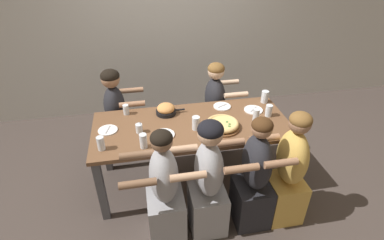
{
  "coord_description": "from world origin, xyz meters",
  "views": [
    {
      "loc": [
        -0.47,
        -2.47,
        2.39
      ],
      "look_at": [
        0.0,
        0.0,
        0.8
      ],
      "focal_mm": 28.0,
      "sensor_mm": 36.0,
      "label": 1
    }
  ],
  "objects_px": {
    "diner_far_midright": "(215,109)",
    "diner_near_right": "(288,173)",
    "pizza_board_main": "(222,125)",
    "cocktail_glass_blue": "(139,129)",
    "skillet_bowl": "(166,110)",
    "drinking_glass_c": "(265,97)",
    "empty_plate_c": "(222,106)",
    "drinking_glass_d": "(101,143)",
    "drinking_glass_a": "(269,111)",
    "diner_near_midright": "(254,179)",
    "diner_near_midleft": "(165,192)",
    "empty_plate_d": "(253,110)",
    "empty_plate_a": "(164,135)",
    "drinking_glass_e": "(126,110)",
    "drinking_glass_f": "(256,116)",
    "drinking_glass_b": "(143,142)",
    "diner_far_left": "(117,118)",
    "diner_near_center": "(208,183)",
    "empty_plate_b": "(108,130)",
    "drinking_glass_g": "(196,124)"
  },
  "relations": [
    {
      "from": "pizza_board_main",
      "to": "cocktail_glass_blue",
      "type": "xyz_separation_m",
      "value": [
        -0.8,
        0.07,
        0.01
      ]
    },
    {
      "from": "empty_plate_d",
      "to": "drinking_glass_b",
      "type": "height_order",
      "value": "drinking_glass_b"
    },
    {
      "from": "empty_plate_c",
      "to": "diner_near_right",
      "type": "relative_size",
      "value": 0.16
    },
    {
      "from": "diner_near_center",
      "to": "diner_near_midleft",
      "type": "bearing_deg",
      "value": 90.0
    },
    {
      "from": "empty_plate_c",
      "to": "drinking_glass_b",
      "type": "xyz_separation_m",
      "value": [
        -0.89,
        -0.57,
        0.05
      ]
    },
    {
      "from": "skillet_bowl",
      "to": "drinking_glass_e",
      "type": "relative_size",
      "value": 2.83
    },
    {
      "from": "diner_near_midleft",
      "to": "diner_near_center",
      "type": "height_order",
      "value": "diner_near_center"
    },
    {
      "from": "drinking_glass_a",
      "to": "diner_far_midright",
      "type": "distance_m",
      "value": 0.81
    },
    {
      "from": "empty_plate_a",
      "to": "empty_plate_c",
      "type": "relative_size",
      "value": 1.1
    },
    {
      "from": "drinking_glass_e",
      "to": "cocktail_glass_blue",
      "type": "bearing_deg",
      "value": -71.93
    },
    {
      "from": "diner_near_midright",
      "to": "diner_near_center",
      "type": "relative_size",
      "value": 0.98
    },
    {
      "from": "empty_plate_d",
      "to": "empty_plate_a",
      "type": "bearing_deg",
      "value": -164.33
    },
    {
      "from": "empty_plate_c",
      "to": "drinking_glass_f",
      "type": "bearing_deg",
      "value": -54.96
    },
    {
      "from": "empty_plate_c",
      "to": "drinking_glass_d",
      "type": "bearing_deg",
      "value": -157.12
    },
    {
      "from": "diner_far_midright",
      "to": "diner_near_right",
      "type": "xyz_separation_m",
      "value": [
        0.35,
        -1.28,
        0.02
      ]
    },
    {
      "from": "empty_plate_c",
      "to": "drinking_glass_g",
      "type": "bearing_deg",
      "value": -134.91
    },
    {
      "from": "drinking_glass_a",
      "to": "diner_far_left",
      "type": "relative_size",
      "value": 0.11
    },
    {
      "from": "diner_far_midright",
      "to": "diner_near_midright",
      "type": "relative_size",
      "value": 0.97
    },
    {
      "from": "empty_plate_b",
      "to": "diner_near_center",
      "type": "relative_size",
      "value": 0.16
    },
    {
      "from": "skillet_bowl",
      "to": "diner_far_left",
      "type": "bearing_deg",
      "value": 144.96
    },
    {
      "from": "diner_near_midright",
      "to": "empty_plate_a",
      "type": "bearing_deg",
      "value": 55.84
    },
    {
      "from": "drinking_glass_a",
      "to": "diner_near_midright",
      "type": "relative_size",
      "value": 0.11
    },
    {
      "from": "diner_near_right",
      "to": "diner_far_midright",
      "type": "bearing_deg",
      "value": 15.48
    },
    {
      "from": "empty_plate_d",
      "to": "drinking_glass_a",
      "type": "distance_m",
      "value": 0.18
    },
    {
      "from": "diner_far_midright",
      "to": "empty_plate_d",
      "type": "bearing_deg",
      "value": 30.46
    },
    {
      "from": "skillet_bowl",
      "to": "drinking_glass_c",
      "type": "height_order",
      "value": "drinking_glass_c"
    },
    {
      "from": "empty_plate_a",
      "to": "drinking_glass_g",
      "type": "distance_m",
      "value": 0.33
    },
    {
      "from": "drinking_glass_d",
      "to": "diner_far_left",
      "type": "distance_m",
      "value": 0.94
    },
    {
      "from": "cocktail_glass_blue",
      "to": "drinking_glass_e",
      "type": "bearing_deg",
      "value": 108.07
    },
    {
      "from": "drinking_glass_c",
      "to": "diner_near_midleft",
      "type": "height_order",
      "value": "diner_near_midleft"
    },
    {
      "from": "cocktail_glass_blue",
      "to": "diner_near_midright",
      "type": "xyz_separation_m",
      "value": [
        0.96,
        -0.6,
        -0.27
      ]
    },
    {
      "from": "diner_far_midright",
      "to": "skillet_bowl",
      "type": "bearing_deg",
      "value": -58.9
    },
    {
      "from": "diner_far_midright",
      "to": "drinking_glass_g",
      "type": "bearing_deg",
      "value": -28.03
    },
    {
      "from": "empty_plate_c",
      "to": "drinking_glass_a",
      "type": "relative_size",
      "value": 1.51
    },
    {
      "from": "drinking_glass_e",
      "to": "drinking_glass_f",
      "type": "bearing_deg",
      "value": -17.32
    },
    {
      "from": "drinking_glass_e",
      "to": "diner_near_midleft",
      "type": "height_order",
      "value": "diner_near_midleft"
    },
    {
      "from": "pizza_board_main",
      "to": "drinking_glass_b",
      "type": "xyz_separation_m",
      "value": [
        -0.77,
        -0.17,
        0.03
      ]
    },
    {
      "from": "diner_near_midright",
      "to": "diner_far_midright",
      "type": "bearing_deg",
      "value": 1.26
    },
    {
      "from": "skillet_bowl",
      "to": "diner_near_midleft",
      "type": "xyz_separation_m",
      "value": [
        -0.13,
        -0.89,
        -0.28
      ]
    },
    {
      "from": "drinking_glass_c",
      "to": "drinking_glass_d",
      "type": "relative_size",
      "value": 1.04
    },
    {
      "from": "diner_far_left",
      "to": "cocktail_glass_blue",
      "type": "bearing_deg",
      "value": 20.66
    },
    {
      "from": "cocktail_glass_blue",
      "to": "drinking_glass_c",
      "type": "xyz_separation_m",
      "value": [
        1.41,
        0.34,
        0.02
      ]
    },
    {
      "from": "empty_plate_d",
      "to": "diner_near_midleft",
      "type": "xyz_separation_m",
      "value": [
        -1.06,
        -0.78,
        -0.24
      ]
    },
    {
      "from": "cocktail_glass_blue",
      "to": "diner_near_center",
      "type": "xyz_separation_m",
      "value": [
        0.54,
        -0.6,
        -0.24
      ]
    },
    {
      "from": "empty_plate_b",
      "to": "drinking_glass_c",
      "type": "bearing_deg",
      "value": 8.51
    },
    {
      "from": "diner_far_midright",
      "to": "pizza_board_main",
      "type": "bearing_deg",
      "value": -9.78
    },
    {
      "from": "pizza_board_main",
      "to": "diner_near_midright",
      "type": "relative_size",
      "value": 0.31
    },
    {
      "from": "empty_plate_a",
      "to": "diner_near_midleft",
      "type": "xyz_separation_m",
      "value": [
        -0.06,
        -0.5,
        -0.24
      ]
    },
    {
      "from": "cocktail_glass_blue",
      "to": "empty_plate_c",
      "type": "bearing_deg",
      "value": 19.51
    },
    {
      "from": "empty_plate_d",
      "to": "diner_far_midright",
      "type": "relative_size",
      "value": 0.18
    }
  ]
}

